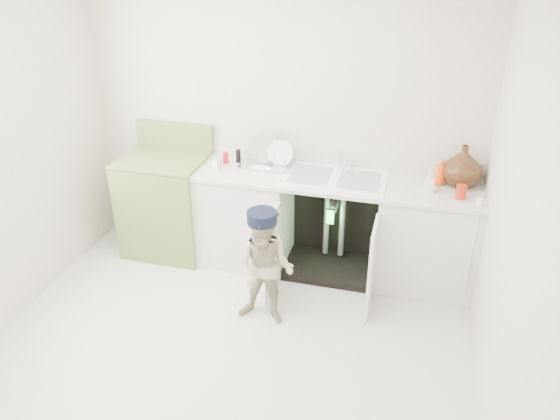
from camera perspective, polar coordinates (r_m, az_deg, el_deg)
The scene contains 5 objects.
ground at distance 4.20m, azimuth -5.37°, elevation -13.87°, with size 3.50×3.50×0.00m, color beige.
room_shell at distance 3.50m, azimuth -6.27°, elevation 1.59°, with size 6.00×5.50×1.26m.
counter_run at distance 4.77m, azimuth 5.93°, elevation -1.32°, with size 2.44×1.02×1.24m.
avocado_stove at distance 5.18m, azimuth -11.65°, elevation 0.78°, with size 0.75×0.65×1.16m.
repair_worker at distance 4.13m, azimuth -1.55°, elevation -6.11°, with size 0.67×0.69×0.95m.
Camera 1 is at (1.17, -2.92, 2.79)m, focal length 35.00 mm.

